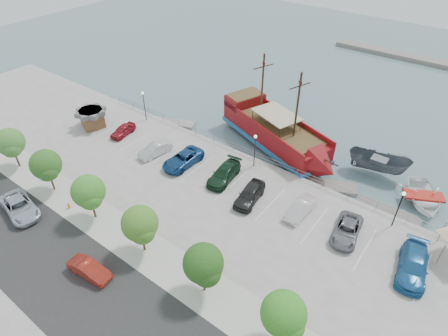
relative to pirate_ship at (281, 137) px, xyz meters
The scene contains 32 objects.
ground 12.68m from the pirate_ship, 90.42° to the right, with size 160.00×160.00×0.00m, color slate.
street 28.54m from the pirate_ship, 90.18° to the right, with size 100.00×8.00×0.04m, color #242424.
sidewalk 22.54m from the pirate_ship, 90.23° to the right, with size 100.00×4.00×0.05m, color beige.
seawall_railing 4.74m from the pirate_ship, 91.12° to the right, with size 50.00×0.06×1.00m.
far_shore 43.65m from the pirate_ship, 76.87° to the left, with size 40.00×3.00×0.80m, color gray.
pirate_ship is the anchor object (origin of this frame).
patrol_boat 11.89m from the pirate_ship, 11.94° to the left, with size 2.61×6.94×2.69m, color #4A5258.
speedboat 17.35m from the pirate_ship, ahead, with size 4.69×6.56×1.36m, color white.
dock_west 15.98m from the pirate_ship, 167.93° to the right, with size 6.22×1.78×0.36m, color gray.
dock_mid 8.69m from the pirate_ship, 23.00° to the right, with size 7.00×2.00×0.40m, color gray.
dock_east 15.47m from the pirate_ship, 12.48° to the right, with size 6.37×1.82×0.36m, color slate.
shed 25.36m from the pirate_ship, 152.94° to the right, with size 3.92×3.92×2.50m.
street_van 30.31m from the pirate_ship, 118.70° to the right, with size 2.59×5.61×1.56m, color #ADB6C2.
street_sedan 27.30m from the pirate_ship, 95.89° to the right, with size 1.41×4.06×1.34m, color maroon.
fire_hydrant 25.91m from the pirate_ship, 115.80° to the right, with size 0.23×0.23×0.67m.
lamp_post_left 19.17m from the pirate_ship, 161.59° to the right, with size 0.36×0.36×4.28m.
lamp_post_mid 6.33m from the pirate_ship, 90.88° to the right, with size 0.36×0.36×4.28m.
lamp_post_right 17.12m from the pirate_ship, 20.73° to the right, with size 0.36×0.36×4.28m.
tree_a 31.58m from the pirate_ship, 134.16° to the right, with size 3.30×3.20×5.00m.
tree_b 27.19m from the pirate_ship, 123.48° to the right, with size 3.30×3.20×5.00m.
tree_c 24.06m from the pirate_ship, 109.37° to the right, with size 3.30×3.20×5.00m.
tree_d 22.73m from the pirate_ship, 92.40° to the right, with size 3.30×3.20×5.00m.
tree_e 23.51m from the pirate_ship, 75.00° to the right, with size 3.30×3.20×5.00m.
tree_f 26.20m from the pirate_ship, 59.98° to the right, with size 3.30×3.20×5.00m.
parked_car_a 20.57m from the pirate_ship, 149.20° to the right, with size 1.56×3.89×1.32m, color maroon.
parked_car_b 15.73m from the pirate_ship, 134.38° to the right, with size 1.51×4.32×1.42m, color silver.
parked_car_c 12.79m from the pirate_ship, 122.79° to the right, with size 2.52×5.46×1.52m, color navy.
parked_car_d 10.17m from the pirate_ship, 98.06° to the right, with size 2.16×5.30×1.54m, color #14321D.
parked_car_e 11.62m from the pirate_ship, 76.09° to the right, with size 1.94×4.83×1.65m, color black.
parked_car_f 12.69m from the pirate_ship, 51.07° to the right, with size 1.52×4.36×1.44m, color white.
parked_car_g 16.23m from the pirate_ship, 37.85° to the right, with size 2.27×4.92×1.37m, color slate.
parked_car_h 21.65m from the pirate_ship, 29.29° to the right, with size 2.31×5.68×1.65m, color #205E95.
Camera 1 is at (18.21, -23.66, 26.50)m, focal length 30.00 mm.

